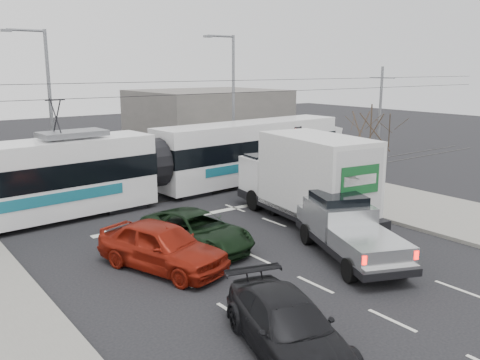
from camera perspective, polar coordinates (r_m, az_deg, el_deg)
ground at (r=20.15m, az=5.75°, el=-7.64°), size 120.00×120.00×0.00m
sidewalk_right at (r=26.81m, az=20.06°, el=-3.06°), size 6.00×60.00×0.15m
rails at (r=27.97m, az=-8.27°, el=-1.93°), size 60.00×1.60×0.03m
building_right at (r=45.52m, az=-3.65°, el=6.91°), size 12.00×10.00×5.00m
bare_tree at (r=26.42m, az=14.45°, el=5.32°), size 2.40×2.40×5.00m
traffic_signal at (r=28.41m, az=6.59°, el=3.96°), size 0.44×0.44×3.60m
street_lamp_near at (r=34.46m, az=-1.00°, el=9.50°), size 2.38×0.25×9.00m
street_lamp_far at (r=31.13m, az=-20.88°, el=8.37°), size 2.38×0.25×9.00m
catenary at (r=27.28m, az=-8.53°, el=5.97°), size 60.00×0.20×7.00m
tram at (r=27.08m, az=-9.93°, el=1.74°), size 27.02×4.49×5.49m
silver_pickup at (r=19.42m, az=11.86°, el=-5.24°), size 4.24×6.35×2.19m
box_truck at (r=23.24m, az=7.59°, el=0.13°), size 3.85×8.33×4.01m
navy_pickup at (r=26.39m, az=4.45°, el=-0.16°), size 4.00×5.86×2.32m
green_car at (r=19.98m, az=-4.92°, el=-5.64°), size 2.94×5.35×1.42m
red_car at (r=18.03m, az=-8.75°, el=-7.32°), size 3.48×5.37×1.70m
dark_car at (r=13.03m, az=5.39°, el=-16.02°), size 3.28×5.24×1.41m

